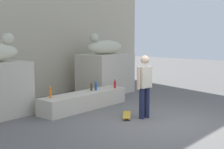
{
  "coord_description": "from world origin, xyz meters",
  "views": [
    {
      "loc": [
        -6.78,
        -4.14,
        2.22
      ],
      "look_at": [
        0.09,
        1.59,
        1.1
      ],
      "focal_mm": 51.98,
      "sensor_mm": 36.0,
      "label": 1
    }
  ],
  "objects_px": {
    "skateboard": "(127,115)",
    "bottle_brown": "(91,87)",
    "bottle_red": "(115,84)",
    "bottle_blue": "(96,86)",
    "skater": "(145,84)",
    "bottle_orange": "(50,93)",
    "statue_reclining_right": "(105,46)"
  },
  "relations": [
    {
      "from": "statue_reclining_right",
      "to": "bottle_red",
      "type": "height_order",
      "value": "statue_reclining_right"
    },
    {
      "from": "bottle_red",
      "to": "bottle_blue",
      "type": "relative_size",
      "value": 0.97
    },
    {
      "from": "skateboard",
      "to": "bottle_blue",
      "type": "relative_size",
      "value": 2.49
    },
    {
      "from": "bottle_red",
      "to": "bottle_orange",
      "type": "bearing_deg",
      "value": 172.09
    },
    {
      "from": "skateboard",
      "to": "bottle_brown",
      "type": "relative_size",
      "value": 2.72
    },
    {
      "from": "bottle_blue",
      "to": "skateboard",
      "type": "bearing_deg",
      "value": -107.86
    },
    {
      "from": "statue_reclining_right",
      "to": "bottle_orange",
      "type": "xyz_separation_m",
      "value": [
        -3.49,
        -1.08,
        -1.14
      ]
    },
    {
      "from": "bottle_orange",
      "to": "bottle_red",
      "type": "distance_m",
      "value": 2.4
    },
    {
      "from": "statue_reclining_right",
      "to": "skateboard",
      "type": "distance_m",
      "value": 4.02
    },
    {
      "from": "statue_reclining_right",
      "to": "bottle_brown",
      "type": "distance_m",
      "value": 2.53
    },
    {
      "from": "bottle_brown",
      "to": "bottle_red",
      "type": "relative_size",
      "value": 0.95
    },
    {
      "from": "statue_reclining_right",
      "to": "bottle_orange",
      "type": "bearing_deg",
      "value": 23.99
    },
    {
      "from": "bottle_brown",
      "to": "bottle_red",
      "type": "xyz_separation_m",
      "value": [
        0.82,
        -0.26,
        0.01
      ]
    },
    {
      "from": "skater",
      "to": "skateboard",
      "type": "relative_size",
      "value": 2.18
    },
    {
      "from": "skateboard",
      "to": "statue_reclining_right",
      "type": "bearing_deg",
      "value": -165.39
    },
    {
      "from": "bottle_orange",
      "to": "statue_reclining_right",
      "type": "bearing_deg",
      "value": 17.13
    },
    {
      "from": "bottle_orange",
      "to": "bottle_brown",
      "type": "relative_size",
      "value": 1.17
    },
    {
      "from": "skater",
      "to": "bottle_red",
      "type": "distance_m",
      "value": 2.08
    },
    {
      "from": "skateboard",
      "to": "bottle_red",
      "type": "bearing_deg",
      "value": -166.53
    },
    {
      "from": "skateboard",
      "to": "bottle_brown",
      "type": "bearing_deg",
      "value": -138.82
    },
    {
      "from": "bottle_brown",
      "to": "bottle_red",
      "type": "height_order",
      "value": "bottle_red"
    },
    {
      "from": "statue_reclining_right",
      "to": "skater",
      "type": "distance_m",
      "value": 3.92
    },
    {
      "from": "bottle_brown",
      "to": "skater",
      "type": "bearing_deg",
      "value": -94.16
    },
    {
      "from": "skateboard",
      "to": "bottle_blue",
      "type": "bearing_deg",
      "value": -143.7
    },
    {
      "from": "bottle_blue",
      "to": "bottle_red",
      "type": "bearing_deg",
      "value": -16.09
    },
    {
      "from": "bottle_red",
      "to": "skater",
      "type": "bearing_deg",
      "value": -118.32
    },
    {
      "from": "skateboard",
      "to": "bottle_blue",
      "type": "height_order",
      "value": "bottle_blue"
    },
    {
      "from": "bottle_red",
      "to": "bottle_blue",
      "type": "bearing_deg",
      "value": 163.91
    },
    {
      "from": "skater",
      "to": "skateboard",
      "type": "xyz_separation_m",
      "value": [
        -0.23,
        0.4,
        -0.86
      ]
    },
    {
      "from": "bottle_red",
      "to": "skateboard",
      "type": "bearing_deg",
      "value": -130.68
    },
    {
      "from": "skater",
      "to": "bottle_orange",
      "type": "distance_m",
      "value": 2.57
    },
    {
      "from": "bottle_brown",
      "to": "bottle_blue",
      "type": "distance_m",
      "value": 0.15
    }
  ]
}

